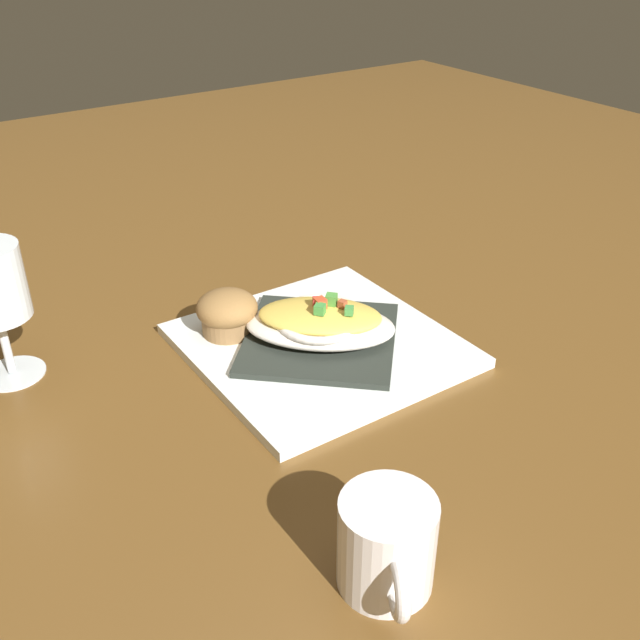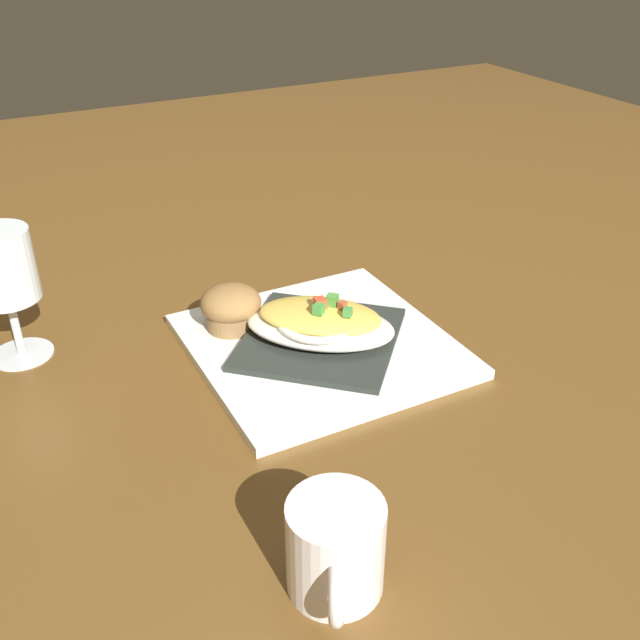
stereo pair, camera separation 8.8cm
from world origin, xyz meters
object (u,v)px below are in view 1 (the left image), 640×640
object	(u,v)px
square_plate	(320,345)
muffin	(227,312)
coffee_mug	(387,549)
gratin_dish	(320,322)

from	to	relation	value
square_plate	muffin	bearing A→B (deg)	44.89
square_plate	coffee_mug	distance (m)	0.36
square_plate	gratin_dish	world-z (taller)	gratin_dish
gratin_dish	muffin	bearing A→B (deg)	44.89
square_plate	gratin_dish	distance (m)	0.03
coffee_mug	square_plate	bearing A→B (deg)	-25.63
gratin_dish	coffee_mug	world-z (taller)	coffee_mug
square_plate	coffee_mug	world-z (taller)	coffee_mug
muffin	coffee_mug	distance (m)	0.41
gratin_dish	coffee_mug	size ratio (longest dim) A/B	2.00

